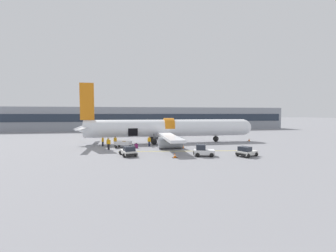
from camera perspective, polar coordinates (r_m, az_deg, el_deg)
ground_plane at (r=39.45m, az=0.60°, el=-5.03°), size 500.00×500.00×0.00m
apron_marking_line at (r=34.06m, az=5.15°, el=-6.35°), size 20.64×2.97×0.01m
terminal_strip at (r=78.81m, az=-4.84°, el=1.90°), size 97.12×8.42×7.72m
airplane at (r=43.11m, az=-0.47°, el=-0.68°), size 34.50×28.16×11.13m
baggage_tug_lead at (r=30.27m, az=8.92°, el=-6.33°), size 3.04×2.36×1.53m
baggage_tug_mid at (r=30.64m, az=-10.03°, el=-6.35°), size 2.54×3.54×1.31m
baggage_tug_rear at (r=31.52m, az=19.25°, el=-6.23°), size 3.16×2.77×1.31m
baggage_cart_loading at (r=37.84m, az=-11.23°, el=-4.60°), size 3.62×2.47×1.10m
ground_crew_loader_a at (r=38.70m, az=-4.80°, el=-3.82°), size 0.58×0.55×1.75m
ground_crew_loader_b at (r=40.28m, az=-16.24°, el=-3.75°), size 0.44×0.57×1.63m
ground_crew_driver at (r=40.07m, az=-13.26°, el=-3.71°), size 0.58×0.50×1.68m
ground_crew_supervisor at (r=36.29m, az=-14.86°, el=-4.32°), size 0.63×0.44×1.83m
ground_crew_helper at (r=39.61m, az=-14.96°, el=-3.90°), size 0.50×0.50×1.57m
suitcase_on_tarmac_upright at (r=36.91m, az=-8.05°, el=-5.04°), size 0.54×0.43×0.85m
safety_cone_nose at (r=48.59m, az=19.90°, el=-3.34°), size 0.55×0.55×0.58m
safety_cone_engine_left at (r=28.84m, az=1.76°, el=-7.52°), size 0.62×0.62×0.61m
safety_cone_wingtip at (r=36.65m, az=3.83°, el=-5.16°), size 0.52×0.52×0.69m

